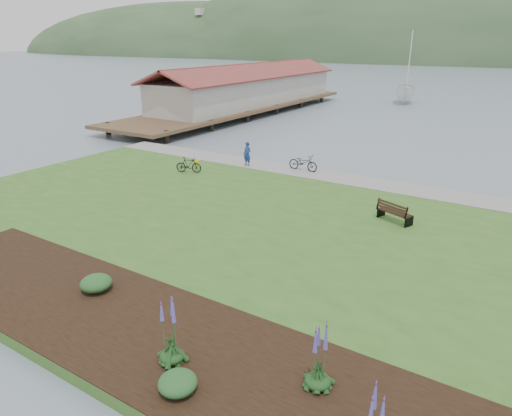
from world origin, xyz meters
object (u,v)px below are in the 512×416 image
(park_bench, at_px, (394,212))
(person, at_px, (247,152))
(bicycle_a, at_px, (303,163))
(sailboat, at_px, (405,103))

(park_bench, distance_m, person, 11.47)
(person, bearing_deg, bicycle_a, 22.62)
(person, distance_m, sailboat, 38.77)
(park_bench, height_order, bicycle_a, bicycle_a)
(person, xyz_separation_m, sailboat, (-0.64, 38.74, -1.31))
(bicycle_a, bearing_deg, park_bench, -124.91)
(person, height_order, sailboat, sailboat)
(bicycle_a, bearing_deg, person, 107.71)
(sailboat, bearing_deg, bicycle_a, -97.49)
(park_bench, xyz_separation_m, bicycle_a, (-7.15, 5.36, 0.03))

